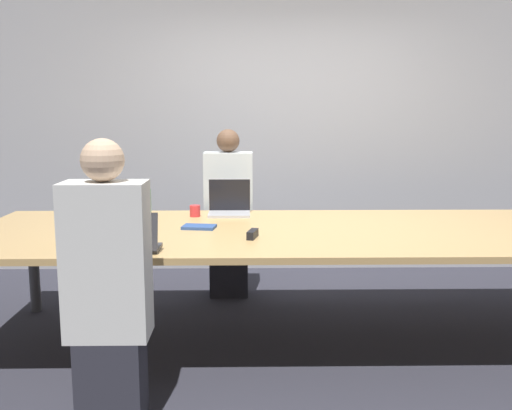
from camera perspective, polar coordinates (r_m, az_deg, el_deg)
ground_plane at (r=4.06m, az=4.83°, el=-13.09°), size 24.00×24.00×0.00m
curtain_wall at (r=5.58m, az=3.13°, el=7.77°), size 12.00×0.06×2.80m
conference_table at (r=3.85m, az=4.97°, el=-3.09°), size 4.46×1.52×0.77m
laptop_far_midleft at (r=4.38m, az=-2.68°, el=0.07°), size 0.32×0.26×0.27m
person_far_midleft at (r=4.79m, az=-2.76°, el=-1.13°), size 0.40×0.24×1.41m
cup_far_midleft at (r=4.31m, az=-6.12°, el=-0.59°), size 0.08×0.08×0.09m
laptop_near_left at (r=3.28m, az=-12.70°, el=-3.46°), size 0.35×0.22×0.23m
person_near_left at (r=2.89m, az=-14.58°, el=-8.16°), size 0.40×0.24×1.42m
cup_near_left at (r=3.42m, az=-17.22°, el=-3.52°), size 0.08×0.08×0.08m
bottle_near_left at (r=3.46m, az=-16.71°, el=-2.20°), size 0.08×0.08×0.26m
laptop_far_left at (r=4.47m, az=-13.62°, el=-0.08°), size 0.35×0.25×0.25m
bottle_far_left at (r=4.25m, az=-10.90°, el=0.18°), size 0.07×0.07×0.27m
stapler at (r=3.56m, az=-0.35°, el=-2.93°), size 0.08×0.16×0.05m
notebook at (r=3.87m, az=-5.71°, el=-2.20°), size 0.24×0.17×0.02m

